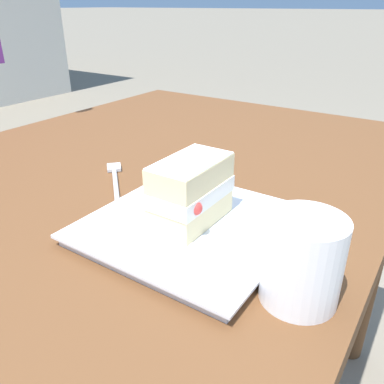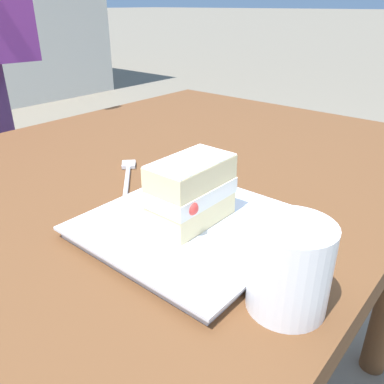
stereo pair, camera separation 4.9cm
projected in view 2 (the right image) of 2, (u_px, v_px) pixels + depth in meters
patio_table at (155, 220)px, 0.76m from camera, size 1.17×0.84×0.71m
dessert_plate at (192, 226)px, 0.51m from camera, size 0.25×0.25×0.02m
cake_slice at (191, 191)px, 0.49m from camera, size 0.11×0.07×0.08m
dessert_fork at (127, 177)px, 0.66m from camera, size 0.13×0.13×0.01m
coffee_cup at (290, 266)px, 0.37m from camera, size 0.08×0.08×0.09m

